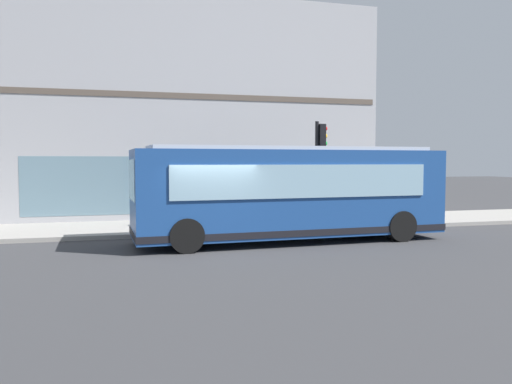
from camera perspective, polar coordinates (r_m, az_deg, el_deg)
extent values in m
plane|color=#38383A|center=(15.34, -5.11, -6.32)|extent=(120.00, 120.00, 0.00)
cube|color=#9E9991|center=(19.96, -7.51, -3.85)|extent=(4.26, 40.00, 0.15)
cube|color=#A8A8AD|center=(25.75, -9.38, 8.45)|extent=(7.52, 18.19, 9.73)
cube|color=brown|center=(22.23, -8.43, 10.52)|extent=(0.36, 17.83, 0.24)
cube|color=slate|center=(21.99, -8.31, 0.80)|extent=(0.12, 12.73, 2.40)
cube|color=#1E478C|center=(16.58, 3.87, -0.02)|extent=(2.92, 10.10, 2.70)
cube|color=silver|center=(16.56, 3.89, 4.86)|extent=(2.50, 9.08, 0.12)
cube|color=#8CB2C6|center=(15.44, -13.58, 1.31)|extent=(2.20, 0.17, 1.20)
cube|color=#8CB2C6|center=(17.75, 2.37, 1.51)|extent=(0.41, 8.20, 1.00)
cube|color=#8CB2C6|center=(15.39, 5.61, 1.20)|extent=(0.41, 8.20, 1.00)
cube|color=black|center=(16.69, 3.86, -4.03)|extent=(2.96, 10.14, 0.20)
cylinder|color=black|center=(16.86, -9.10, -3.75)|extent=(0.34, 1.01, 1.00)
cylinder|color=black|center=(14.61, -7.74, -4.85)|extent=(0.34, 1.01, 1.00)
cylinder|color=black|center=(19.18, 12.08, -2.91)|extent=(0.34, 1.01, 1.00)
cylinder|color=black|center=(17.24, 15.89, -3.68)|extent=(0.34, 1.01, 1.00)
cylinder|color=black|center=(19.62, 6.78, 2.05)|extent=(0.14, 0.14, 3.96)
cube|color=black|center=(19.72, 7.33, 6.22)|extent=(0.32, 0.24, 0.90)
sphere|color=red|center=(19.78, 7.68, 7.02)|extent=(0.20, 0.20, 0.20)
sphere|color=yellow|center=(19.77, 7.68, 6.21)|extent=(0.20, 0.20, 0.20)
sphere|color=green|center=(19.75, 7.67, 5.39)|extent=(0.20, 0.20, 0.20)
cylinder|color=yellow|center=(19.72, 0.93, -2.89)|extent=(0.24, 0.24, 0.55)
sphere|color=yellow|center=(19.68, 0.94, -1.86)|extent=(0.22, 0.22, 0.22)
cylinder|color=yellow|center=(19.76, 1.41, -2.73)|extent=(0.10, 0.12, 0.10)
cylinder|color=yellow|center=(19.87, 0.80, -2.69)|extent=(0.12, 0.10, 0.10)
cylinder|color=#99994C|center=(22.15, 2.58, -1.90)|extent=(0.14, 0.14, 0.78)
cylinder|color=#99994C|center=(22.32, 2.68, -1.85)|extent=(0.14, 0.14, 0.78)
cylinder|color=#99994C|center=(22.18, 2.64, -0.08)|extent=(0.32, 0.32, 0.62)
sphere|color=#9E704C|center=(22.16, 2.64, 0.99)|extent=(0.21, 0.21, 0.21)
cylinder|color=gold|center=(20.43, -4.79, -2.20)|extent=(0.14, 0.14, 0.89)
cylinder|color=gold|center=(20.51, -5.24, -2.18)|extent=(0.14, 0.14, 0.89)
cylinder|color=#3F8C4C|center=(20.40, -5.03, 0.03)|extent=(0.32, 0.32, 0.70)
sphere|color=beige|center=(20.38, -5.03, 1.36)|extent=(0.24, 0.24, 0.24)
cylinder|color=#8C3F8C|center=(19.32, -1.48, -2.71)|extent=(0.14, 0.14, 0.76)
cylinder|color=#8C3F8C|center=(19.50, -1.34, -2.65)|extent=(0.14, 0.14, 0.76)
cylinder|color=#B23338|center=(19.35, -1.41, -0.68)|extent=(0.32, 0.32, 0.60)
sphere|color=tan|center=(19.32, -1.41, 0.52)|extent=(0.21, 0.21, 0.21)
cylinder|color=#3359A5|center=(21.48, -2.77, -2.03)|extent=(0.14, 0.14, 0.80)
cylinder|color=#3359A5|center=(21.33, -3.03, -2.07)|extent=(0.14, 0.14, 0.80)
cylinder|color=#B23338|center=(21.35, -2.91, -0.12)|extent=(0.32, 0.32, 0.64)
sphere|color=brown|center=(21.32, -2.91, 1.03)|extent=(0.22, 0.22, 0.22)
cube|color=#263F99|center=(19.75, -11.54, -2.43)|extent=(0.44, 0.40, 0.90)
cube|color=#8CB2C6|center=(19.75, -10.93, -1.90)|extent=(0.35, 0.03, 0.30)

